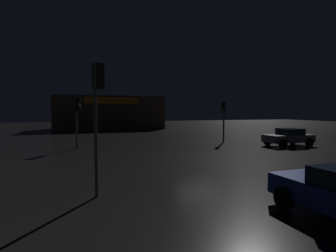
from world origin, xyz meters
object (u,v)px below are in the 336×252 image
object	(u,v)px
traffic_signal_cross_right	(224,114)
car_far	(289,137)
store_building	(109,113)
traffic_signal_main	(98,97)
traffic_signal_cross_left	(78,113)

from	to	relation	value
traffic_signal_cross_right	car_far	size ratio (longest dim) A/B	0.94
traffic_signal_cross_right	car_far	xyz separation A→B (m)	(3.75, -4.08, -1.84)
store_building	traffic_signal_main	size ratio (longest dim) A/B	3.75
car_far	traffic_signal_cross_left	bearing A→B (deg)	167.41
traffic_signal_cross_right	car_far	world-z (taller)	traffic_signal_cross_right
car_far	store_building	bearing A→B (deg)	113.79
traffic_signal_main	car_far	world-z (taller)	traffic_signal_main
store_building	car_far	bearing A→B (deg)	-66.21
traffic_signal_cross_left	traffic_signal_cross_right	world-z (taller)	traffic_signal_cross_left
store_building	traffic_signal_cross_left	distance (m)	23.74
store_building	traffic_signal_cross_left	size ratio (longest dim) A/B	4.39
traffic_signal_main	traffic_signal_cross_right	size ratio (longest dim) A/B	1.21
traffic_signal_cross_left	car_far	size ratio (longest dim) A/B	0.97
traffic_signal_cross_left	car_far	world-z (taller)	traffic_signal_cross_left
store_building	traffic_signal_cross_right	distance (m)	24.29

